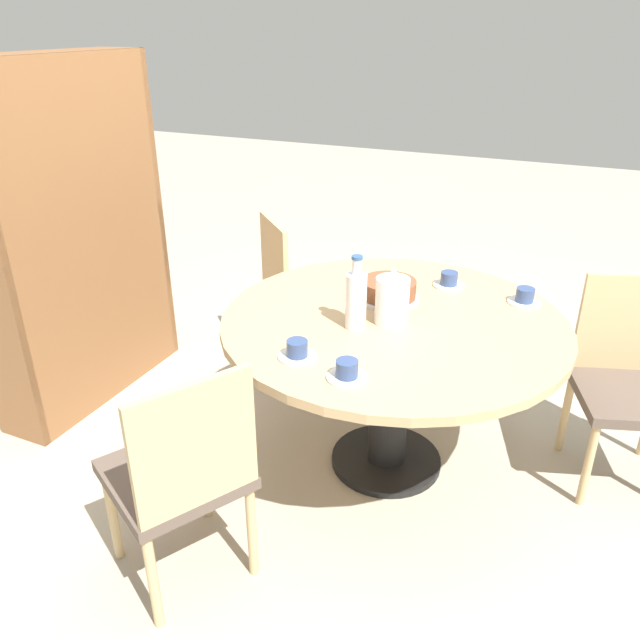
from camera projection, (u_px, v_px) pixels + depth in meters
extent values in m
plane|color=#B2A893|center=(386.00, 462.00, 2.79)|extent=(14.00, 14.00, 0.00)
cylinder|color=black|center=(386.00, 459.00, 2.78)|extent=(0.48, 0.48, 0.03)
cylinder|color=black|center=(390.00, 395.00, 2.63)|extent=(0.17, 0.17, 0.65)
cylinder|color=tan|center=(394.00, 322.00, 2.49)|extent=(1.38, 1.38, 0.04)
cylinder|color=tan|center=(588.00, 465.00, 2.47)|extent=(0.03, 0.03, 0.39)
cylinder|color=tan|center=(565.00, 413.00, 2.79)|extent=(0.03, 0.03, 0.39)
cube|color=brown|center=(632.00, 397.00, 2.52)|extent=(0.53, 0.53, 0.04)
cube|color=tan|center=(628.00, 323.00, 2.59)|extent=(0.15, 0.39, 0.43)
cylinder|color=tan|center=(352.00, 340.00, 3.43)|extent=(0.03, 0.03, 0.39)
cylinder|color=tan|center=(328.00, 314.00, 3.73)|extent=(0.03, 0.03, 0.39)
cylinder|color=tan|center=(290.00, 351.00, 3.31)|extent=(0.03, 0.03, 0.39)
cylinder|color=tan|center=(270.00, 324.00, 3.61)|extent=(0.03, 0.03, 0.39)
cube|color=brown|center=(310.00, 296.00, 3.42)|extent=(0.59, 0.59, 0.04)
cube|color=tan|center=(274.00, 261.00, 3.26)|extent=(0.30, 0.30, 0.43)
cylinder|color=tan|center=(204.00, 476.00, 2.41)|extent=(0.03, 0.03, 0.39)
cylinder|color=tan|center=(113.00, 515.00, 2.22)|extent=(0.03, 0.03, 0.39)
cylinder|color=tan|center=(252.00, 531.00, 2.15)|extent=(0.03, 0.03, 0.39)
cylinder|color=tan|center=(153.00, 581.00, 1.96)|extent=(0.03, 0.03, 0.39)
cube|color=brown|center=(175.00, 474.00, 2.09)|extent=(0.57, 0.57, 0.04)
cube|color=tan|center=(195.00, 446.00, 1.84)|extent=(0.36, 0.22, 0.43)
cube|color=brown|center=(140.00, 213.00, 3.41)|extent=(0.04, 0.28, 1.66)
cube|color=brown|center=(95.00, 243.00, 2.95)|extent=(1.03, 0.02, 1.66)
cube|color=brown|center=(99.00, 383.00, 3.35)|extent=(0.96, 0.27, 0.04)
cube|color=brown|center=(90.00, 331.00, 3.22)|extent=(0.96, 0.27, 0.04)
cube|color=brown|center=(79.00, 271.00, 3.07)|extent=(0.96, 0.27, 0.04)
cube|color=brown|center=(67.00, 205.00, 2.93)|extent=(0.96, 0.27, 0.04)
cube|color=brown|center=(54.00, 133.00, 2.78)|extent=(0.96, 0.27, 0.04)
cube|color=brown|center=(40.00, 56.00, 2.64)|extent=(0.96, 0.27, 0.04)
cube|color=orange|center=(130.00, 344.00, 3.51)|extent=(0.45, 0.21, 0.20)
cube|color=gold|center=(61.00, 385.00, 3.08)|extent=(0.45, 0.21, 0.24)
cube|color=beige|center=(128.00, 290.00, 3.41)|extent=(0.36, 0.21, 0.20)
cube|color=beige|center=(41.00, 331.00, 2.90)|extent=(0.36, 0.21, 0.25)
cube|color=teal|center=(113.00, 229.00, 3.22)|extent=(0.44, 0.21, 0.25)
cube|color=#234793|center=(35.00, 265.00, 2.80)|extent=(0.44, 0.21, 0.22)
cube|color=#B72D28|center=(106.00, 164.00, 3.09)|extent=(0.40, 0.21, 0.25)
cube|color=orange|center=(14.00, 188.00, 2.63)|extent=(0.40, 0.21, 0.26)
cube|color=orange|center=(93.00, 94.00, 2.93)|extent=(0.45, 0.21, 0.24)
cube|color=orange|center=(1.00, 104.00, 2.50)|extent=(0.45, 0.21, 0.26)
cylinder|color=white|center=(393.00, 301.00, 2.40)|extent=(0.13, 0.13, 0.19)
cone|color=white|center=(395.00, 276.00, 2.36)|extent=(0.12, 0.12, 0.02)
sphere|color=white|center=(395.00, 271.00, 2.35)|extent=(0.02, 0.02, 0.02)
cylinder|color=silver|center=(356.00, 301.00, 2.36)|extent=(0.08, 0.08, 0.22)
cylinder|color=silver|center=(357.00, 267.00, 2.30)|extent=(0.04, 0.04, 0.06)
cylinder|color=#2D5184|center=(357.00, 257.00, 2.28)|extent=(0.04, 0.04, 0.01)
cylinder|color=silver|center=(388.00, 298.00, 2.65)|extent=(0.26, 0.26, 0.01)
cylinder|color=brown|center=(388.00, 288.00, 2.63)|extent=(0.23, 0.23, 0.07)
cylinder|color=silver|center=(346.00, 377.00, 2.06)|extent=(0.14, 0.14, 0.01)
cylinder|color=#334775|center=(346.00, 368.00, 2.05)|extent=(0.08, 0.08, 0.06)
cylinder|color=silver|center=(524.00, 302.00, 2.61)|extent=(0.14, 0.14, 0.01)
cylinder|color=#334775|center=(525.00, 295.00, 2.60)|extent=(0.08, 0.08, 0.06)
cylinder|color=silver|center=(448.00, 285.00, 2.77)|extent=(0.14, 0.14, 0.01)
cylinder|color=#334775|center=(449.00, 278.00, 2.76)|extent=(0.08, 0.08, 0.06)
cylinder|color=silver|center=(297.00, 356.00, 2.19)|extent=(0.14, 0.14, 0.01)
cylinder|color=#334775|center=(297.00, 348.00, 2.18)|extent=(0.08, 0.08, 0.06)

